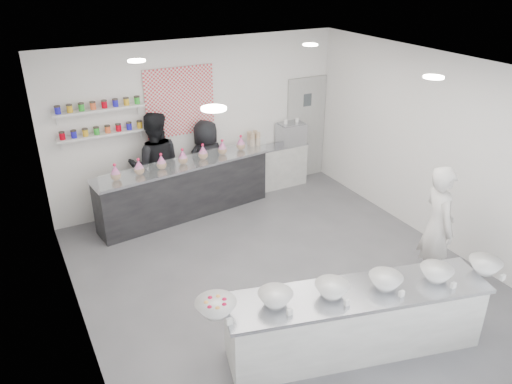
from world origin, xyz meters
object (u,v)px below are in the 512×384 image
Objects in this scene: prep_counter at (355,321)px; espresso_ledge at (278,166)px; staff_left at (156,165)px; woman_prep at (438,226)px; back_bar at (185,190)px; espresso_machine at (291,134)px; staff_right at (207,163)px.

espresso_ledge is (1.55, 4.45, 0.02)m from prep_counter.
espresso_ledge is 2.56m from staff_left.
woman_prep reaches higher than prep_counter.
espresso_machine is (2.37, 0.30, 0.58)m from back_bar.
espresso_machine is 0.33× the size of staff_right.
staff_left is at bearing -178.90° from espresso_ledge.
staff_left reaches higher than espresso_machine.
back_bar is 1.67× the size of staff_left.
prep_counter is at bearing 129.08° from woman_prep.
back_bar is 0.68m from staff_right.
staff_right is at bearing -178.48° from espresso_machine.
woman_prep is at bearing 103.79° from staff_right.
woman_prep is (0.29, -3.85, 0.46)m from espresso_ledge.
back_bar is 1.97× the size of staff_right.
espresso_machine is at bearing 81.73° from prep_counter.
espresso_machine is at bearing 169.52° from staff_right.
espresso_machine is at bearing -163.00° from staff_left.
staff_right reaches higher than prep_counter.
espresso_machine is 2.80m from staff_left.
woman_prep is 4.22m from staff_right.
prep_counter is 2.62× the size of espresso_ledge.
prep_counter is at bearing -109.21° from espresso_ledge.
espresso_ledge is 1.59m from staff_right.
back_bar is 2.46m from espresso_machine.
woman_prep is (0.01, -3.85, -0.18)m from espresso_machine.
staff_right is at bearing 104.07° from prep_counter.
woman_prep is at bearing 32.18° from prep_counter.
back_bar is 0.67m from staff_left.
staff_right is at bearing -163.99° from staff_left.
espresso_ledge is at bearing 1.19° from back_bar.
espresso_machine is 0.30× the size of woman_prep.
prep_counter is 1.61× the size of staff_left.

